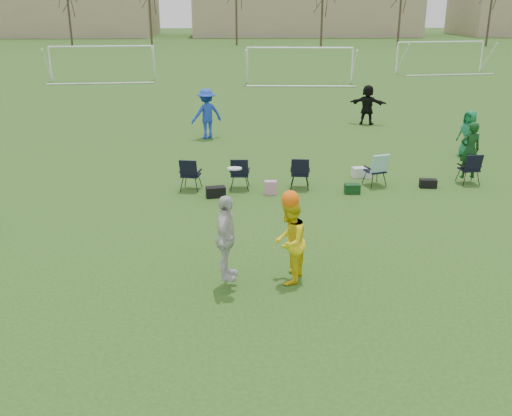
{
  "coord_description": "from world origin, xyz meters",
  "views": [
    {
      "loc": [
        -0.73,
        -8.49,
        5.24
      ],
      "look_at": [
        -0.26,
        2.64,
        1.25
      ],
      "focal_mm": 40.0,
      "sensor_mm": 36.0,
      "label": 1
    }
  ],
  "objects_px": {
    "fielder_blue": "(207,114)",
    "fielder_black": "(367,105)",
    "fielder_green_far": "(468,134)",
    "center_contest": "(263,239)",
    "goal_left": "(102,53)",
    "goal_mid": "(300,55)",
    "goal_right": "(441,48)"
  },
  "relations": [
    {
      "from": "fielder_blue",
      "to": "fielder_black",
      "type": "bearing_deg",
      "value": 173.17
    },
    {
      "from": "fielder_green_far",
      "to": "fielder_black",
      "type": "xyz_separation_m",
      "value": [
        -2.3,
        6.02,
        0.06
      ]
    },
    {
      "from": "center_contest",
      "to": "fielder_blue",
      "type": "bearing_deg",
      "value": 97.03
    },
    {
      "from": "goal_left",
      "to": "goal_mid",
      "type": "xyz_separation_m",
      "value": [
        14.0,
        -2.0,
        0.0
      ]
    },
    {
      "from": "fielder_green_far",
      "to": "goal_right",
      "type": "distance_m",
      "value": 27.9
    },
    {
      "from": "fielder_green_far",
      "to": "goal_right",
      "type": "relative_size",
      "value": 0.23
    },
    {
      "from": "fielder_black",
      "to": "center_contest",
      "type": "height_order",
      "value": "center_contest"
    },
    {
      "from": "goal_mid",
      "to": "goal_left",
      "type": "bearing_deg",
      "value": 175.87
    },
    {
      "from": "fielder_black",
      "to": "goal_left",
      "type": "relative_size",
      "value": 0.24
    },
    {
      "from": "fielder_blue",
      "to": "goal_mid",
      "type": "relative_size",
      "value": 0.27
    },
    {
      "from": "fielder_blue",
      "to": "goal_mid",
      "type": "distance_m",
      "value": 18.18
    },
    {
      "from": "center_contest",
      "to": "fielder_black",
      "type": "bearing_deg",
      "value": 70.35
    },
    {
      "from": "fielder_black",
      "to": "fielder_green_far",
      "type": "bearing_deg",
      "value": 133.42
    },
    {
      "from": "fielder_black",
      "to": "center_contest",
      "type": "bearing_deg",
      "value": 92.88
    },
    {
      "from": "fielder_green_far",
      "to": "center_contest",
      "type": "distance_m",
      "value": 12.53
    },
    {
      "from": "center_contest",
      "to": "goal_right",
      "type": "height_order",
      "value": "center_contest"
    },
    {
      "from": "center_contest",
      "to": "goal_left",
      "type": "relative_size",
      "value": 0.33
    },
    {
      "from": "goal_left",
      "to": "goal_mid",
      "type": "height_order",
      "value": "same"
    },
    {
      "from": "fielder_black",
      "to": "goal_left",
      "type": "height_order",
      "value": "goal_left"
    },
    {
      "from": "fielder_black",
      "to": "center_contest",
      "type": "relative_size",
      "value": 0.73
    },
    {
      "from": "fielder_green_far",
      "to": "center_contest",
      "type": "xyz_separation_m",
      "value": [
        -7.92,
        -9.72,
        0.12
      ]
    },
    {
      "from": "fielder_blue",
      "to": "goal_left",
      "type": "xyz_separation_m",
      "value": [
        -8.22,
        19.21,
        0.91
      ]
    },
    {
      "from": "center_contest",
      "to": "goal_mid",
      "type": "xyz_separation_m",
      "value": [
        4.16,
        30.35,
        0.96
      ]
    },
    {
      "from": "goal_right",
      "to": "center_contest",
      "type": "bearing_deg",
      "value": -121.97
    },
    {
      "from": "fielder_black",
      "to": "goal_left",
      "type": "bearing_deg",
      "value": -24.53
    },
    {
      "from": "fielder_blue",
      "to": "goal_left",
      "type": "relative_size",
      "value": 0.27
    },
    {
      "from": "fielder_blue",
      "to": "fielder_green_far",
      "type": "distance_m",
      "value": 10.13
    },
    {
      "from": "fielder_green_far",
      "to": "goal_left",
      "type": "xyz_separation_m",
      "value": [
        -17.76,
        22.63,
        1.08
      ]
    },
    {
      "from": "fielder_black",
      "to": "goal_right",
      "type": "height_order",
      "value": "goal_right"
    },
    {
      "from": "fielder_blue",
      "to": "fielder_black",
      "type": "relative_size",
      "value": 1.12
    },
    {
      "from": "fielder_blue",
      "to": "fielder_green_far",
      "type": "xyz_separation_m",
      "value": [
        9.54,
        -3.41,
        -0.17
      ]
    },
    {
      "from": "goal_mid",
      "to": "goal_right",
      "type": "bearing_deg",
      "value": 30.57
    }
  ]
}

